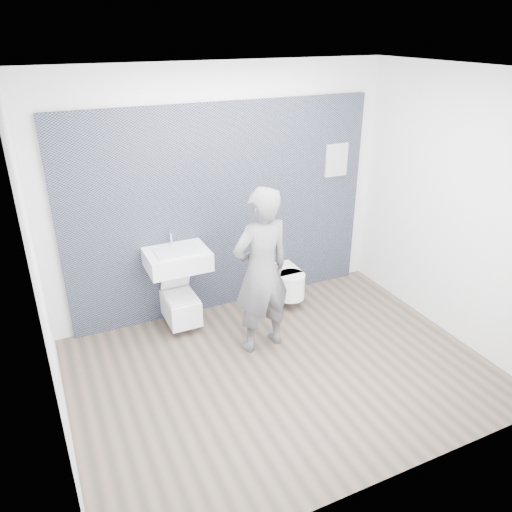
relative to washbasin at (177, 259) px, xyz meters
name	(u,v)px	position (x,y,z in m)	size (l,w,h in m)	color
ground	(281,370)	(0.65, -1.19, -0.85)	(4.00, 4.00, 0.00)	brown
room_shell	(286,204)	(0.65, -1.19, 0.89)	(4.00, 4.00, 4.00)	silver
tile_wall	(226,302)	(0.65, 0.28, -0.85)	(3.60, 0.06, 2.40)	black
washbasin	(177,259)	(0.00, 0.00, 0.00)	(0.66, 0.50, 0.50)	white
toilet_square	(181,306)	(0.00, 0.00, -0.58)	(0.34, 0.50, 0.64)	white
toilet_rounded	(286,282)	(1.32, -0.04, -0.55)	(0.34, 0.58, 0.31)	white
info_placard	(328,281)	(2.11, 0.23, -0.85)	(0.30, 0.03, 0.40)	white
visitor	(261,272)	(0.65, -0.72, 0.03)	(0.64, 0.42, 1.76)	slate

